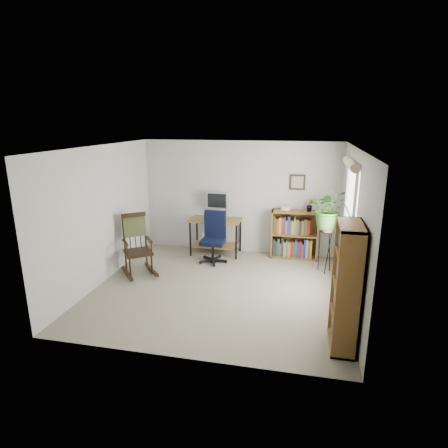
% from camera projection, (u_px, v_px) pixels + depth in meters
% --- Properties ---
extents(floor, '(4.20, 4.00, 0.00)m').
position_uv_depth(floor, '(219.00, 289.00, 6.46)').
color(floor, gray).
rests_on(floor, ground).
extents(ceiling, '(4.20, 4.00, 0.00)m').
position_uv_depth(ceiling, '(219.00, 147.00, 5.81)').
color(ceiling, silver).
rests_on(ceiling, ground).
extents(wall_back, '(4.20, 0.00, 2.40)m').
position_uv_depth(wall_back, '(240.00, 198.00, 8.02)').
color(wall_back, '#B8B9B4').
rests_on(wall_back, ground).
extents(wall_front, '(4.20, 0.00, 2.40)m').
position_uv_depth(wall_front, '(179.00, 267.00, 4.25)').
color(wall_front, '#B8B9B4').
rests_on(wall_front, ground).
extents(wall_left, '(0.00, 4.00, 2.40)m').
position_uv_depth(wall_left, '(102.00, 215.00, 6.56)').
color(wall_left, '#B8B9B4').
rests_on(wall_left, ground).
extents(wall_right, '(0.00, 4.00, 2.40)m').
position_uv_depth(wall_right, '(353.00, 229.00, 5.70)').
color(wall_right, '#B8B9B4').
rests_on(wall_right, ground).
extents(window, '(0.12, 1.20, 1.50)m').
position_uv_depth(window, '(349.00, 212.00, 5.94)').
color(window, white).
rests_on(window, wall_right).
extents(desk, '(1.07, 0.59, 0.77)m').
position_uv_depth(desk, '(216.00, 237.00, 8.05)').
color(desk, olive).
rests_on(desk, floor).
extents(monitor, '(0.46, 0.16, 0.56)m').
position_uv_depth(monitor, '(217.00, 205.00, 8.00)').
color(monitor, '#B9B8BD').
rests_on(monitor, desk).
extents(keyboard, '(0.40, 0.15, 0.02)m').
position_uv_depth(keyboard, '(214.00, 220.00, 7.83)').
color(keyboard, black).
rests_on(keyboard, desk).
extents(office_chair, '(0.57, 0.57, 1.05)m').
position_uv_depth(office_chair, '(213.00, 238.00, 7.51)').
color(office_chair, black).
rests_on(office_chair, floor).
extents(rocking_chair, '(1.08, 1.16, 1.16)m').
position_uv_depth(rocking_chair, '(138.00, 244.00, 6.95)').
color(rocking_chair, black).
rests_on(rocking_chair, floor).
extents(low_bookshelf, '(0.96, 0.32, 1.01)m').
position_uv_depth(low_bookshelf, '(294.00, 235.00, 7.79)').
color(low_bookshelf, brown).
rests_on(low_bookshelf, floor).
extents(tall_bookshelf, '(0.30, 0.71, 1.62)m').
position_uv_depth(tall_bookshelf, '(346.00, 287.00, 4.64)').
color(tall_bookshelf, brown).
rests_on(tall_bookshelf, floor).
extents(plant_stand, '(0.33, 0.33, 0.94)m').
position_uv_depth(plant_stand, '(326.00, 248.00, 7.05)').
color(plant_stand, black).
rests_on(plant_stand, floor).
extents(spider_plant, '(1.69, 1.88, 1.46)m').
position_uv_depth(spider_plant, '(330.00, 189.00, 6.75)').
color(spider_plant, '#346623').
rests_on(spider_plant, plant_stand).
extents(potted_plant_small, '(0.13, 0.24, 0.11)m').
position_uv_depth(potted_plant_small, '(310.00, 209.00, 7.59)').
color(potted_plant_small, '#346623').
rests_on(potted_plant_small, low_bookshelf).
extents(framed_picture, '(0.32, 0.04, 0.32)m').
position_uv_depth(framed_picture, '(297.00, 182.00, 7.64)').
color(framed_picture, black).
rests_on(framed_picture, wall_back).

